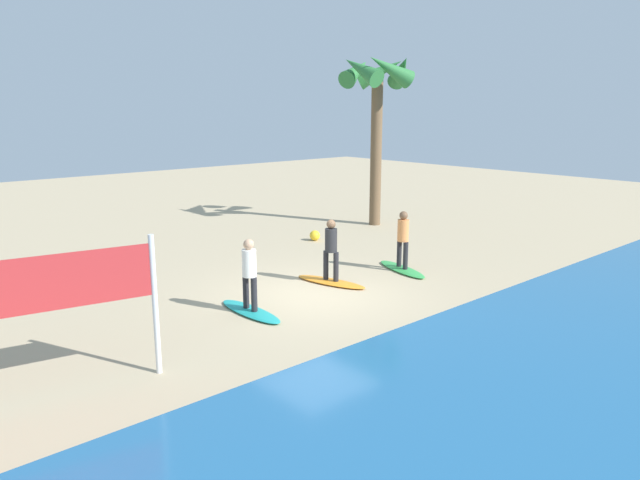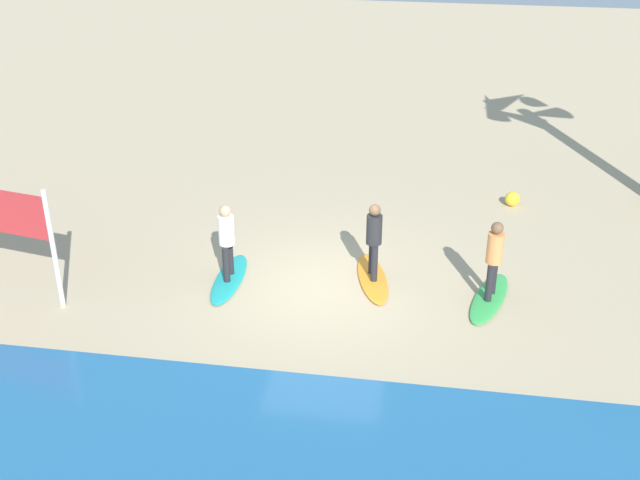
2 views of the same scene
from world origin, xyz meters
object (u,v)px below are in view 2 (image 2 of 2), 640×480
object	(u,v)px
surfboard_green	(489,298)
surfer_teal	(227,236)
beach_ball	(512,199)
surfboard_teal	(229,279)
surfer_orange	(374,236)
surfer_green	(494,255)
surfboard_orange	(372,278)

from	to	relation	value
surfboard_green	surfer_teal	world-z (taller)	surfer_teal
surfer_teal	beach_ball	size ratio (longest dim) A/B	4.48
surfboard_teal	surfer_teal	distance (m)	0.99
surfer_orange	surfer_teal	xyz separation A→B (m)	(2.93, 0.49, 0.00)
surfboard_teal	surfer_teal	bearing A→B (deg)	179.73
surfboard_teal	beach_ball	distance (m)	7.60
surfer_green	beach_ball	xyz separation A→B (m)	(-0.69, -4.61, -0.85)
surfboard_orange	beach_ball	xyz separation A→B (m)	(-3.06, -4.18, 0.14)
surfboard_orange	surfboard_teal	bearing A→B (deg)	-94.37
surfboard_green	surfer_orange	bearing A→B (deg)	-84.57
surfer_green	surfer_teal	world-z (taller)	same
surfboard_orange	surfer_teal	distance (m)	3.14
surfboard_teal	surfer_teal	world-z (taller)	surfer_teal
surfboard_orange	surfer_orange	xyz separation A→B (m)	(0.00, 0.00, 0.99)
surfer_green	surfboard_teal	distance (m)	5.40
surfboard_orange	surfer_orange	world-z (taller)	surfer_orange
surfer_green	surfboard_orange	distance (m)	2.61
surfer_teal	beach_ball	xyz separation A→B (m)	(-6.00, -4.67, -0.85)
surfer_green	beach_ball	size ratio (longest dim) A/B	4.48
beach_ball	surfboard_orange	bearing A→B (deg)	53.78
surfboard_green	surfer_teal	xyz separation A→B (m)	(5.31, 0.07, 0.99)
surfer_green	surfer_teal	xyz separation A→B (m)	(5.31, 0.07, 0.00)
surfer_teal	beach_ball	bearing A→B (deg)	-142.07
surfer_green	surfboard_teal	size ratio (longest dim) A/B	0.78
surfboard_green	beach_ball	distance (m)	4.66
surfer_green	beach_ball	distance (m)	4.73
surfboard_green	surfer_green	world-z (taller)	surfer_green
surfboard_orange	surfer_teal	bearing A→B (deg)	-94.37
surfer_orange	surfboard_teal	distance (m)	3.14
surfboard_green	surfboard_teal	bearing A→B (deg)	-73.66
surfer_orange	surfer_teal	size ratio (longest dim) A/B	1.00
surfer_teal	surfer_green	bearing A→B (deg)	-179.27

